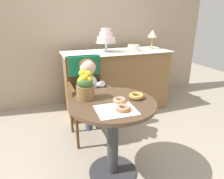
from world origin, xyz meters
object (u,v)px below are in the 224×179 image
object	(u,v)px
wicker_chair	(86,84)
round_layer_cake	(133,48)
seated_child	(89,85)
tiered_cake_stand	(106,38)
flower_vase	(85,86)
donut_side	(123,108)
donut_mid	(137,96)
table_lamp	(153,34)
cafe_table	(113,125)
donut_front	(120,100)

from	to	relation	value
wicker_chair	round_layer_cake	world-z (taller)	round_layer_cake
seated_child	wicker_chair	bearing A→B (deg)	90.00
wicker_chair	tiered_cake_stand	distance (m)	0.84
flower_vase	donut_side	bearing A→B (deg)	-57.32
donut_mid	table_lamp	size ratio (longest dim) A/B	0.47
seated_child	donut_mid	distance (m)	0.66
wicker_chair	donut_side	distance (m)	0.94
cafe_table	donut_mid	bearing A→B (deg)	-0.92
wicker_chair	seated_child	distance (m)	0.16
donut_mid	seated_child	bearing A→B (deg)	113.79
donut_mid	flower_vase	world-z (taller)	flower_vase
donut_side	table_lamp	world-z (taller)	table_lamp
wicker_chair	donut_mid	xyz separation A→B (m)	(0.26, -0.75, 0.10)
cafe_table	seated_child	bearing A→B (deg)	94.60
wicker_chair	flower_vase	distance (m)	0.65
donut_side	donut_mid	bearing A→B (deg)	41.39
donut_front	round_layer_cake	bearing A→B (deg)	59.86
cafe_table	tiered_cake_stand	size ratio (longest dim) A/B	2.21
donut_mid	donut_side	xyz separation A→B (m)	(-0.20, -0.18, -0.00)
cafe_table	tiered_cake_stand	xyz separation A→B (m)	(0.39, 1.30, 0.59)
wicker_chair	donut_side	xyz separation A→B (m)	(0.06, -0.93, 0.10)
seated_child	donut_front	xyz separation A→B (m)	(0.10, -0.62, 0.06)
cafe_table	donut_side	xyz separation A→B (m)	(0.01, -0.18, 0.23)
tiered_cake_stand	round_layer_cake	xyz separation A→B (m)	(0.42, -0.01, -0.15)
cafe_table	table_lamp	size ratio (longest dim) A/B	2.53
table_lamp	cafe_table	bearing A→B (deg)	-130.76
donut_side	table_lamp	distance (m)	1.94
donut_side	flower_vase	distance (m)	0.40
seated_child	flower_vase	xyz separation A→B (m)	(-0.14, -0.45, 0.16)
donut_mid	tiered_cake_stand	bearing A→B (deg)	82.24
wicker_chair	seated_child	world-z (taller)	seated_child
donut_front	donut_mid	distance (m)	0.17
donut_side	tiered_cake_stand	world-z (taller)	tiered_cake_stand
seated_child	donut_front	bearing A→B (deg)	-81.23
flower_vase	table_lamp	distance (m)	1.82
wicker_chair	round_layer_cake	size ratio (longest dim) A/B	5.60
cafe_table	donut_mid	distance (m)	0.32
tiered_cake_stand	round_layer_cake	distance (m)	0.45
wicker_chair	flower_vase	world-z (taller)	flower_vase
round_layer_cake	flower_vase	bearing A→B (deg)	-131.26
donut_side	seated_child	bearing A→B (deg)	94.63
cafe_table	donut_side	world-z (taller)	donut_side
donut_front	donut_side	bearing A→B (deg)	-102.53
donut_mid	tiered_cake_stand	world-z (taller)	tiered_cake_stand
wicker_chair	round_layer_cake	distance (m)	1.06
wicker_chair	donut_front	size ratio (longest dim) A/B	8.57
wicker_chair	table_lamp	bearing A→B (deg)	21.45
round_layer_cake	cafe_table	bearing A→B (deg)	-122.27
donut_side	round_layer_cake	distance (m)	1.69
wicker_chair	donut_front	bearing A→B (deg)	-87.63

